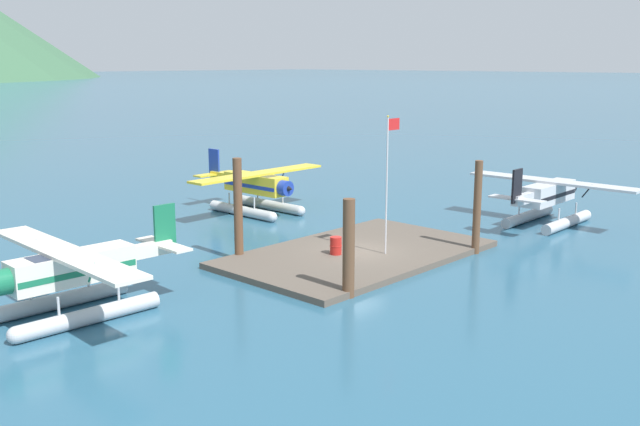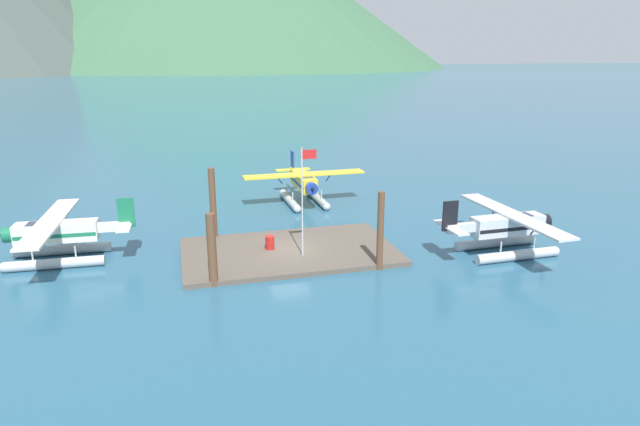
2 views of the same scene
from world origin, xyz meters
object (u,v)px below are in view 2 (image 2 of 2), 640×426
flagpole (304,190)px  seaplane_cream_port_fwd (57,237)px  fuel_drum (270,242)px  seaplane_silver_stbd_aft (507,230)px  seaplane_yellow_bow_right (304,185)px

flagpole → seaplane_cream_port_fwd: size_ratio=0.66×
fuel_drum → seaplane_cream_port_fwd: seaplane_cream_port_fwd is taller
flagpole → fuel_drum: 4.55m
seaplane_cream_port_fwd → seaplane_silver_stbd_aft: 28.30m
fuel_drum → seaplane_silver_stbd_aft: 15.29m
flagpole → seaplane_yellow_bow_right: flagpole is taller
seaplane_cream_port_fwd → fuel_drum: bearing=-8.8°
seaplane_cream_port_fwd → seaplane_silver_stbd_aft: size_ratio=1.00×
fuel_drum → flagpole: bearing=-42.5°
seaplane_cream_port_fwd → flagpole: bearing=-14.1°
flagpole → fuel_drum: flagpole is taller
fuel_drum → seaplane_silver_stbd_aft: size_ratio=0.08×
seaplane_yellow_bow_right → seaplane_cream_port_fwd: same height
flagpole → seaplane_silver_stbd_aft: flagpole is taller
seaplane_cream_port_fwd → seaplane_yellow_bow_right: bearing=27.8°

